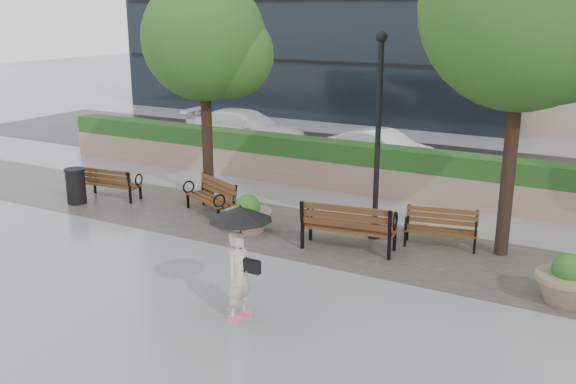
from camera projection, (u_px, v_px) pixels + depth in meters
The scene contains 17 objects.
ground at pixel (279, 291), 11.71m from camera, with size 100.00×100.00×0.00m, color gray.
cobble_strip at pixel (347, 241), 14.23m from camera, with size 28.00×3.20×0.01m, color #383330.
hedge_wall at pixel (407, 174), 17.41m from camera, with size 24.00×0.80×1.35m.
asphalt_street at pixel (447, 167), 20.95m from camera, with size 40.00×7.00×0.00m, color black.
bench_0 at pixel (112, 189), 17.41m from camera, with size 1.67×0.81×0.86m.
bench_1 at pixel (211, 204), 16.07m from camera, with size 1.75×1.27×0.88m.
bench_2 at pixel (348, 236), 13.63m from camera, with size 2.07×1.08×1.06m.
bench_3 at pixel (440, 236), 13.82m from camera, with size 1.61×0.91×0.82m.
planter_left at pixel (248, 218), 14.71m from camera, with size 1.08×1.08×0.91m.
planter_right at pixel (567, 284), 11.14m from camera, with size 1.09×1.09×0.91m.
trash_bin at pixel (76, 187), 16.90m from camera, with size 0.54×0.54×0.90m, color black.
lamppost at pixel (377, 150), 13.89m from camera, with size 0.28×0.28×4.53m.
tree_0 at pixel (211, 43), 16.12m from camera, with size 3.26×3.13×5.83m.
tree_1 at pixel (533, 13), 12.14m from camera, with size 3.99×3.99×7.01m.
car_left at pixel (246, 129), 23.77m from camera, with size 1.95×4.79×1.39m, color silver.
car_right at pixel (383, 149), 20.75m from camera, with size 1.28×3.68×1.21m, color silver.
pedestrian at pixel (240, 251), 10.39m from camera, with size 1.05×1.05×1.92m.
Camera 1 is at (5.39, -9.33, 4.93)m, focal length 40.00 mm.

